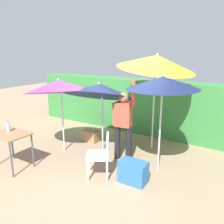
% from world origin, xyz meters
% --- Properties ---
extents(ground_plane, '(24.00, 24.00, 0.00)m').
position_xyz_m(ground_plane, '(0.00, 0.00, 0.00)').
color(ground_plane, '#9E8466').
extents(hedge_row, '(8.00, 0.70, 1.64)m').
position_xyz_m(hedge_row, '(0.00, 2.32, 0.82)').
color(hedge_row, '#38843D').
rests_on(hedge_row, ground_plane).
extents(umbrella_rainbow, '(1.81, 1.77, 2.02)m').
position_xyz_m(umbrella_rainbow, '(-0.43, 0.45, 1.56)').
color(umbrella_rainbow, silver).
rests_on(umbrella_rainbow, ground_plane).
extents(umbrella_orange, '(1.44, 1.44, 2.06)m').
position_xyz_m(umbrella_orange, '(1.23, 0.21, 1.89)').
color(umbrella_orange, silver).
rests_on(umbrella_orange, ground_plane).
extents(umbrella_yellow, '(1.92, 1.89, 2.57)m').
position_xyz_m(umbrella_yellow, '(0.71, 1.16, 2.23)').
color(umbrella_yellow, silver).
rests_on(umbrella_yellow, ground_plane).
extents(umbrella_navy, '(1.75, 1.71, 2.04)m').
position_xyz_m(umbrella_navy, '(-1.22, -0.14, 1.66)').
color(umbrella_navy, silver).
rests_on(umbrella_navy, ground_plane).
extents(person_vendor, '(0.56, 0.27, 1.88)m').
position_xyz_m(person_vendor, '(0.34, 0.25, 0.93)').
color(person_vendor, black).
rests_on(person_vendor, ground_plane).
extents(chair_plastic, '(0.61, 0.61, 0.89)m').
position_xyz_m(chair_plastic, '(0.34, -0.65, 0.51)').
color(chair_plastic, silver).
rests_on(chair_plastic, ground_plane).
extents(cooler_box, '(0.53, 0.33, 0.43)m').
position_xyz_m(cooler_box, '(0.99, -0.51, 0.22)').
color(cooler_box, '#2D6BB7').
rests_on(cooler_box, ground_plane).
extents(crate_cardboard, '(0.45, 0.30, 0.33)m').
position_xyz_m(crate_cardboard, '(-0.98, 0.74, 0.16)').
color(crate_cardboard, '#9E7A4C').
rests_on(crate_cardboard, ground_plane).
extents(folding_table, '(0.80, 0.60, 0.79)m').
position_xyz_m(folding_table, '(-1.52, -1.38, 0.69)').
color(folding_table, '#4C4C51').
rests_on(folding_table, ground_plane).
extents(bottle_water, '(0.07, 0.07, 0.24)m').
position_xyz_m(bottle_water, '(-1.67, -1.31, 0.90)').
color(bottle_water, silver).
rests_on(bottle_water, folding_table).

